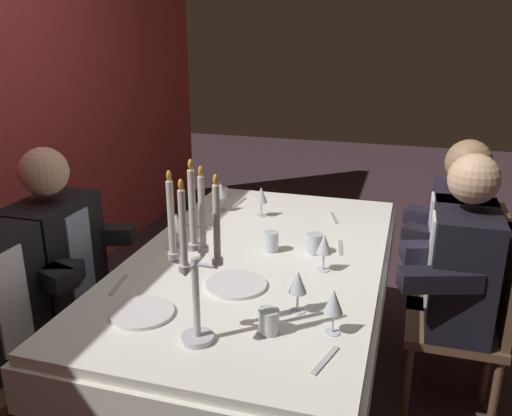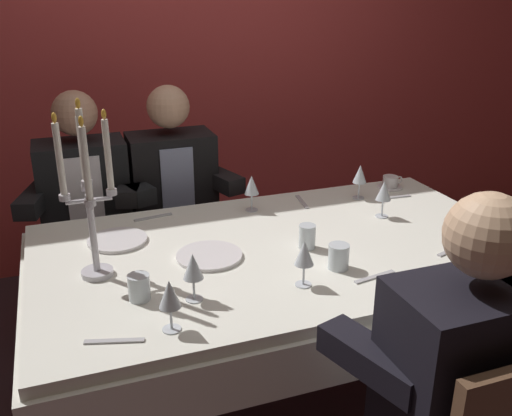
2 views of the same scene
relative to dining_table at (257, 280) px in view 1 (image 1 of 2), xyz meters
name	(u,v)px [view 1 (image 1 of 2)]	position (x,y,z in m)	size (l,w,h in m)	color
ground_plane	(257,392)	(0.00, 0.00, -0.62)	(12.00, 12.00, 0.00)	#39272D
dining_table	(257,280)	(0.00, 0.00, 0.00)	(1.94, 1.14, 0.74)	white
candelabra	(195,259)	(-0.70, 0.00, 0.42)	(0.19, 0.19, 0.62)	silver
dinner_plate_0	(142,313)	(-0.60, 0.26, 0.13)	(0.23, 0.23, 0.01)	white
dinner_plate_1	(236,285)	(-0.30, 0.00, 0.13)	(0.25, 0.25, 0.01)	white
wine_glass_0	(298,283)	(-0.43, -0.28, 0.23)	(0.07, 0.07, 0.16)	silver
wine_glass_1	(176,223)	(0.01, 0.39, 0.23)	(0.07, 0.07, 0.16)	silver
wine_glass_2	(221,191)	(0.54, 0.37, 0.23)	(0.07, 0.07, 0.16)	silver
wine_glass_3	(261,196)	(0.52, 0.13, 0.23)	(0.07, 0.07, 0.16)	silver
wine_glass_4	(334,303)	(-0.53, -0.42, 0.23)	(0.07, 0.07, 0.16)	silver
wine_glass_5	(324,245)	(-0.06, -0.31, 0.23)	(0.07, 0.07, 0.16)	silver
water_tumbler_0	(272,242)	(0.08, -0.05, 0.17)	(0.06, 0.06, 0.09)	silver
water_tumbler_1	(314,244)	(0.11, -0.24, 0.16)	(0.07, 0.07, 0.09)	silver
water_tumbler_2	(269,321)	(-0.59, -0.21, 0.16)	(0.07, 0.07, 0.09)	silver
coffee_cup_0	(222,193)	(0.76, 0.44, 0.15)	(0.13, 0.12, 0.06)	white
fork_0	(196,226)	(0.26, 0.41, 0.12)	(0.17, 0.02, 0.01)	#B7B7BC
fork_1	(334,218)	(0.59, -0.26, 0.12)	(0.17, 0.02, 0.01)	#B7B7BC
fork_2	(239,202)	(0.70, 0.31, 0.12)	(0.17, 0.02, 0.01)	#B7B7BC
spoon_3	(325,360)	(-0.70, -0.43, 0.12)	(0.17, 0.02, 0.01)	#B7B7BC
spoon_4	(340,248)	(0.20, -0.35, 0.12)	(0.17, 0.02, 0.01)	#B7B7BC
fork_5	(119,285)	(-0.43, 0.46, 0.12)	(0.17, 0.02, 0.01)	#B7B7BC
seated_diner_1	(54,256)	(-0.25, 0.89, 0.11)	(0.63, 0.48, 1.24)	brown
seated_diner_2	(463,268)	(0.15, -0.89, 0.11)	(0.63, 0.48, 1.24)	brown
seated_diner_3	(459,243)	(0.43, -0.89, 0.11)	(0.63, 0.48, 1.24)	brown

